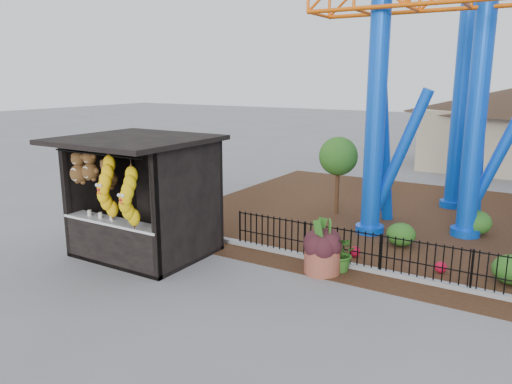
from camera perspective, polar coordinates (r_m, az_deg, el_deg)
The scene contains 9 objects.
ground at distance 11.10m, azimuth -5.26°, elevation -11.47°, with size 120.00×120.00×0.00m, color slate.
mulch_bed at distance 16.82m, azimuth 23.17°, elevation -3.88°, with size 18.00×12.00×0.02m, color #331E11.
curb at distance 12.12m, azimuth 19.46°, elevation -9.71°, with size 18.00×0.18×0.12m, color gray.
prize_booth at distance 13.12m, azimuth -13.53°, elevation -0.82°, with size 3.50×3.40×3.12m.
picket_fence at distance 11.84m, azimuth 23.91°, elevation -8.37°, with size 12.20×0.06×1.00m, color black, non-canonical shape.
terracotta_planter at distance 12.13m, azimuth 7.57°, elevation -7.79°, with size 0.86×0.86×0.61m, color brown.
planter_foliage at distance 11.93m, azimuth 7.66°, elevation -4.99°, with size 0.70×0.70×0.64m, color black.
potted_plant at distance 12.22m, azimuth 9.78°, elevation -6.85°, with size 0.86×0.74×0.95m, color #29581A.
landscaping at distance 14.46m, azimuth 25.99°, elevation -5.49°, with size 8.24×4.37×0.72m.
Camera 1 is at (6.12, -8.04, 4.59)m, focal length 35.00 mm.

